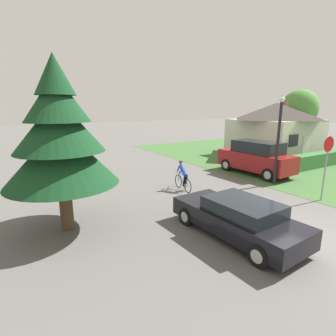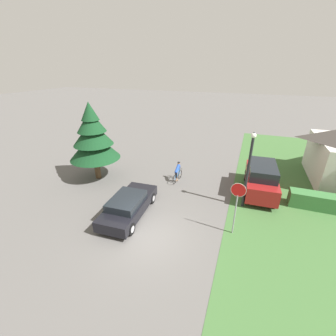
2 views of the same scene
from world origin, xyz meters
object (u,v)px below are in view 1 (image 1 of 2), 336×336
at_px(street_lamp, 279,135).
at_px(deciduous_tree_right, 299,108).
at_px(sedan_left_lane, 237,218).
at_px(stop_sign, 327,155).
at_px(parked_suv_right, 256,157).
at_px(conifer_tall_near, 60,136).
at_px(cottage_house, 275,129).
at_px(cyclist, 183,176).

height_order(street_lamp, deciduous_tree_right, deciduous_tree_right).
height_order(sedan_left_lane, stop_sign, stop_sign).
xyz_separation_m(parked_suv_right, conifer_tall_near, (-11.77, -1.95, 2.17)).
height_order(stop_sign, conifer_tall_near, conifer_tall_near).
distance_m(sedan_left_lane, street_lamp, 7.28).
height_order(cottage_house, conifer_tall_near, conifer_tall_near).
relative_size(conifer_tall_near, deciduous_tree_right, 0.98).
relative_size(stop_sign, street_lamp, 0.62).
xyz_separation_m(stop_sign, conifer_tall_near, (-10.49, 2.97, 1.15)).
distance_m(cyclist, stop_sign, 6.58).
relative_size(cottage_house, street_lamp, 1.42).
bearing_deg(parked_suv_right, cottage_house, -62.89).
xyz_separation_m(cyclist, deciduous_tree_right, (17.39, 5.20, 3.35)).
relative_size(parked_suv_right, street_lamp, 1.02).
bearing_deg(conifer_tall_near, cyclist, 15.09).
relative_size(cottage_house, stop_sign, 2.28).
relative_size(cyclist, deciduous_tree_right, 0.29).
relative_size(parked_suv_right, deciduous_tree_right, 0.82).
xyz_separation_m(cottage_house, stop_sign, (-8.05, -8.78, -0.26)).
bearing_deg(cyclist, street_lamp, -104.97).
height_order(sedan_left_lane, street_lamp, street_lamp).
xyz_separation_m(cottage_house, parked_suv_right, (-6.76, -3.85, -1.29)).
bearing_deg(stop_sign, sedan_left_lane, 8.78).
bearing_deg(parked_suv_right, street_lamp, 153.78).
bearing_deg(cottage_house, stop_sign, -132.95).
distance_m(stop_sign, deciduous_tree_right, 16.29).
xyz_separation_m(sedan_left_lane, stop_sign, (5.84, 0.46, 1.44)).
bearing_deg(parked_suv_right, conifer_tall_near, 96.87).
bearing_deg(cyclist, conifer_tall_near, 110.55).
distance_m(sedan_left_lane, parked_suv_right, 8.95).
relative_size(street_lamp, conifer_tall_near, 0.82).
xyz_separation_m(cyclist, parked_suv_right, (5.81, 0.34, 0.35)).
height_order(cottage_house, cyclist, cottage_house).
distance_m(cottage_house, conifer_tall_near, 19.44).
bearing_deg(deciduous_tree_right, cottage_house, -168.25).
relative_size(sedan_left_lane, deciduous_tree_right, 0.79).
relative_size(cottage_house, cyclist, 4.00).
bearing_deg(street_lamp, stop_sign, -97.04).
bearing_deg(conifer_tall_near, street_lamp, -1.07).
height_order(parked_suv_right, deciduous_tree_right, deciduous_tree_right).
distance_m(cyclist, street_lamp, 5.57).
bearing_deg(deciduous_tree_right, stop_sign, -142.76).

